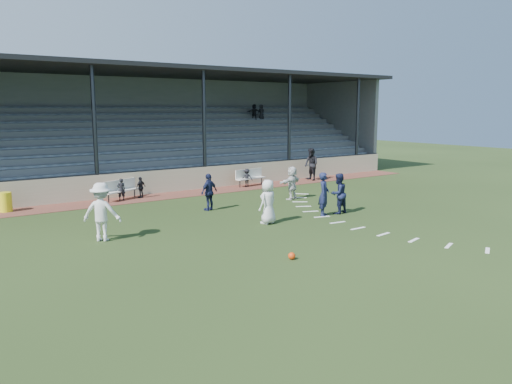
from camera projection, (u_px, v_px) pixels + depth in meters
ground at (299, 240)px, 16.77m from camera, size 90.00×90.00×0.00m
cinder_track at (165, 196)px, 25.22m from camera, size 34.00×2.00×0.02m
retaining_wall at (156, 182)px, 25.96m from camera, size 34.00×0.18×1.20m
bench_left at (121, 188)px, 24.15m from camera, size 1.99×1.24×0.95m
bench_right at (250, 176)px, 28.52m from camera, size 2.04×0.74×0.95m
trash_bin at (6, 202)px, 21.26m from camera, size 0.52×0.52×0.83m
football at (292, 256)px, 14.58m from camera, size 0.22×0.22×0.22m
player_white_lead at (268, 202)px, 19.04m from camera, size 0.95×0.75×1.71m
player_navy_lead at (324, 194)px, 20.48m from camera, size 0.78×0.74×1.79m
player_navy_mid at (338, 194)px, 20.88m from camera, size 0.88×0.71×1.71m
player_white_wing at (102, 212)px, 16.53m from camera, size 1.44×1.36×1.96m
player_navy_wing at (209, 192)px, 21.58m from camera, size 1.02×0.67×1.61m
player_white_back at (292, 183)px, 24.25m from camera, size 1.57×0.86×1.61m
official at (311, 164)px, 30.59m from camera, size 0.83×1.02×1.97m
sub_left_near at (121, 189)px, 23.85m from camera, size 0.42×0.31×1.07m
sub_left_far at (141, 187)px, 24.60m from camera, size 0.66×0.49×1.04m
sub_right at (247, 178)px, 28.16m from camera, size 0.75×0.61×1.02m
grandstand at (122, 146)px, 29.50m from camera, size 34.60×9.00×6.61m
penalty_arc at (381, 224)px, 19.11m from camera, size 3.89×14.63×0.01m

